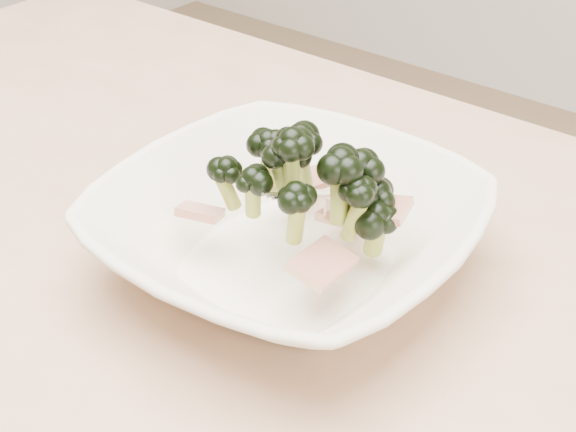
{
  "coord_description": "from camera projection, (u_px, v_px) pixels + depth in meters",
  "views": [
    {
      "loc": [
        0.43,
        -0.36,
        1.14
      ],
      "look_at": [
        0.11,
        0.04,
        0.8
      ],
      "focal_mm": 50.0,
      "sensor_mm": 36.0,
      "label": 1
    }
  ],
  "objects": [
    {
      "name": "dining_table",
      "position": [
        169.0,
        328.0,
        0.73
      ],
      "size": [
        1.2,
        0.8,
        0.75
      ],
      "color": "tan",
      "rests_on": "ground"
    },
    {
      "name": "broccoli_dish",
      "position": [
        291.0,
        226.0,
        0.62
      ],
      "size": [
        0.3,
        0.3,
        0.13
      ],
      "color": "#EEE3CA",
      "rests_on": "dining_table"
    }
  ]
}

